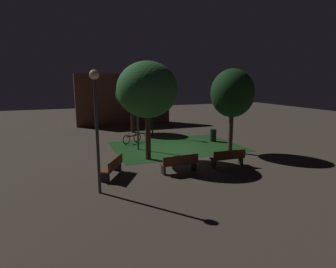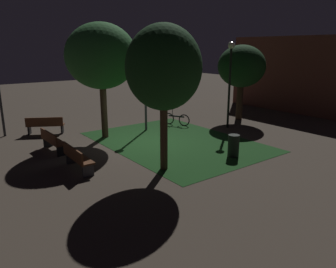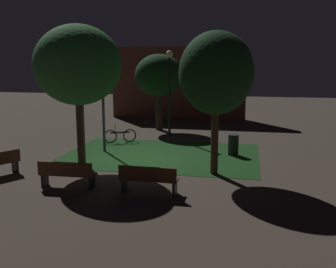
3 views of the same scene
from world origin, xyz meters
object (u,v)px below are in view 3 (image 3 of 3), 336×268
at_px(lamp_post_plaza_east, 169,79).
at_px(bicycle, 120,136).
at_px(tree_tall_center, 216,74).
at_px(tree_back_left, 159,76).
at_px(tree_left_canopy, 78,66).
at_px(lamp_post_near_wall, 103,92).
at_px(bench_path_side, 148,178).
at_px(bench_front_right, 67,173).
at_px(trash_bin, 233,145).

relative_size(lamp_post_plaza_east, bicycle, 3.06).
distance_m(tree_tall_center, lamp_post_plaza_east, 7.08).
distance_m(lamp_post_plaza_east, bicycle, 3.93).
distance_m(tree_back_left, tree_left_canopy, 8.39).
bearing_deg(lamp_post_near_wall, tree_left_canopy, -91.31).
bearing_deg(tree_back_left, tree_left_canopy, -98.28).
xyz_separation_m(tree_back_left, tree_left_canopy, (-1.20, -8.28, 0.69)).
relative_size(tree_tall_center, bicycle, 3.40).
height_order(bench_path_side, tree_left_canopy, tree_left_canopy).
xyz_separation_m(bench_path_side, lamp_post_plaza_east, (-1.15, 8.95, 2.59)).
distance_m(tree_left_canopy, bicycle, 5.54).
height_order(bench_path_side, tree_back_left, tree_back_left).
bearing_deg(bench_front_right, lamp_post_near_wall, 97.40).
xyz_separation_m(bench_path_side, tree_back_left, (-2.18, 11.04, 2.64)).
bearing_deg(tree_tall_center, bench_path_side, -125.14).
bearing_deg(trash_bin, bicycle, 164.69).
relative_size(lamp_post_plaza_east, lamp_post_near_wall, 1.18).
xyz_separation_m(tree_back_left, trash_bin, (4.51, -5.50, -2.68)).
distance_m(tree_left_canopy, lamp_post_near_wall, 2.61).
xyz_separation_m(tree_tall_center, lamp_post_plaza_east, (-2.92, 6.43, -0.49)).
height_order(lamp_post_plaza_east, trash_bin, lamp_post_plaza_east).
height_order(lamp_post_plaza_east, lamp_post_near_wall, lamp_post_plaza_east).
xyz_separation_m(tree_back_left, lamp_post_plaza_east, (1.04, -2.09, -0.06)).
relative_size(bench_path_side, tree_back_left, 0.41).
relative_size(bench_front_right, bench_path_side, 1.00).
xyz_separation_m(bench_front_right, lamp_post_near_wall, (-0.66, 5.10, 2.18)).
distance_m(bench_front_right, bicycle, 7.10).
xyz_separation_m(lamp_post_near_wall, bicycle, (0.07, 1.97, -2.32)).
xyz_separation_m(bench_path_side, tree_left_canopy, (-3.39, 2.76, 3.34)).
relative_size(bench_front_right, lamp_post_plaza_east, 0.40).
xyz_separation_m(tree_tall_center, lamp_post_near_wall, (-5.11, 2.58, -0.90)).
bearing_deg(bicycle, trash_bin, -15.31).
relative_size(bench_front_right, tree_tall_center, 0.36).
relative_size(bench_path_side, lamp_post_plaza_east, 0.40).
bearing_deg(bench_front_right, tree_left_canopy, 104.53).
distance_m(tree_back_left, trash_bin, 7.60).
distance_m(lamp_post_plaza_east, lamp_post_near_wall, 4.45).
xyz_separation_m(tree_left_canopy, lamp_post_near_wall, (0.05, 2.34, -1.15)).
distance_m(bench_path_side, tree_back_left, 11.56).
distance_m(bench_path_side, tree_tall_center, 4.36).
height_order(tree_tall_center, lamp_post_near_wall, tree_tall_center).
bearing_deg(tree_back_left, trash_bin, -50.64).
distance_m(tree_back_left, tree_tall_center, 9.41).
bearing_deg(tree_tall_center, lamp_post_near_wall, 153.18).
relative_size(bench_front_right, bicycle, 1.23).
height_order(tree_back_left, lamp_post_plaza_east, lamp_post_plaza_east).
height_order(tree_tall_center, bicycle, tree_tall_center).
height_order(bench_front_right, bicycle, bicycle).
height_order(bench_path_side, lamp_post_plaza_east, lamp_post_plaza_east).
bearing_deg(bench_front_right, bench_path_side, -0.00).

